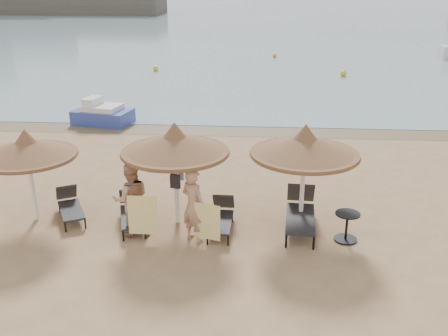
{
  "coord_description": "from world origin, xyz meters",
  "views": [
    {
      "loc": [
        2.18,
        -10.39,
        5.93
      ],
      "look_at": [
        1.32,
        1.2,
        1.48
      ],
      "focal_mm": 40.0,
      "sensor_mm": 36.0,
      "label": 1
    }
  ],
  "objects_px": {
    "palapa_center": "(175,144)",
    "lounger_far_right": "(300,211)",
    "lounger_far_left": "(70,205)",
    "person_left": "(131,194)",
    "palapa_right": "(305,146)",
    "lounger_near_right": "(221,216)",
    "pedal_boat": "(102,114)",
    "lounger_near_left": "(132,211)",
    "palapa_left": "(27,149)",
    "side_table": "(346,228)",
    "person_right": "(193,199)"
  },
  "relations": [
    {
      "from": "palapa_left",
      "to": "lounger_far_right",
      "type": "relative_size",
      "value": 1.15
    },
    {
      "from": "lounger_far_left",
      "to": "side_table",
      "type": "distance_m",
      "value": 7.13
    },
    {
      "from": "lounger_far_left",
      "to": "person_left",
      "type": "relative_size",
      "value": 0.77
    },
    {
      "from": "pedal_boat",
      "to": "lounger_far_left",
      "type": "bearing_deg",
      "value": -66.17
    },
    {
      "from": "lounger_near_left",
      "to": "palapa_right",
      "type": "bearing_deg",
      "value": -13.66
    },
    {
      "from": "palapa_left",
      "to": "palapa_center",
      "type": "xyz_separation_m",
      "value": [
        3.71,
        0.11,
        0.18
      ]
    },
    {
      "from": "palapa_center",
      "to": "palapa_right",
      "type": "height_order",
      "value": "palapa_center"
    },
    {
      "from": "lounger_far_right",
      "to": "palapa_right",
      "type": "bearing_deg",
      "value": 81.92
    },
    {
      "from": "palapa_center",
      "to": "lounger_near_right",
      "type": "distance_m",
      "value": 2.16
    },
    {
      "from": "palapa_right",
      "to": "pedal_boat",
      "type": "xyz_separation_m",
      "value": [
        -7.9,
        8.94,
        -1.71
      ]
    },
    {
      "from": "person_left",
      "to": "pedal_boat",
      "type": "xyz_separation_m",
      "value": [
        -3.76,
        9.74,
        -0.67
      ]
    },
    {
      "from": "lounger_near_right",
      "to": "person_right",
      "type": "relative_size",
      "value": 0.77
    },
    {
      "from": "lounger_near_right",
      "to": "person_left",
      "type": "relative_size",
      "value": 0.76
    },
    {
      "from": "person_left",
      "to": "lounger_far_left",
      "type": "bearing_deg",
      "value": -41.27
    },
    {
      "from": "palapa_right",
      "to": "person_right",
      "type": "distance_m",
      "value": 2.99
    },
    {
      "from": "side_table",
      "to": "person_right",
      "type": "height_order",
      "value": "person_right"
    },
    {
      "from": "palapa_center",
      "to": "lounger_near_left",
      "type": "distance_m",
      "value": 2.13
    },
    {
      "from": "palapa_right",
      "to": "lounger_near_left",
      "type": "distance_m",
      "value": 4.67
    },
    {
      "from": "side_table",
      "to": "lounger_near_right",
      "type": "bearing_deg",
      "value": 172.3
    },
    {
      "from": "side_table",
      "to": "lounger_near_left",
      "type": "bearing_deg",
      "value": 174.54
    },
    {
      "from": "side_table",
      "to": "pedal_boat",
      "type": "relative_size",
      "value": 0.27
    },
    {
      "from": "palapa_left",
      "to": "person_left",
      "type": "bearing_deg",
      "value": -12.4
    },
    {
      "from": "lounger_near_left",
      "to": "side_table",
      "type": "bearing_deg",
      "value": -22.1
    },
    {
      "from": "palapa_center",
      "to": "lounger_far_right",
      "type": "height_order",
      "value": "palapa_center"
    },
    {
      "from": "person_right",
      "to": "lounger_far_left",
      "type": "bearing_deg",
      "value": 19.79
    },
    {
      "from": "palapa_center",
      "to": "lounger_near_left",
      "type": "relative_size",
      "value": 1.5
    },
    {
      "from": "person_right",
      "to": "palapa_right",
      "type": "bearing_deg",
      "value": -122.6
    },
    {
      "from": "pedal_boat",
      "to": "person_right",
      "type": "bearing_deg",
      "value": -49.91
    },
    {
      "from": "lounger_far_left",
      "to": "lounger_near_right",
      "type": "height_order",
      "value": "lounger_near_right"
    },
    {
      "from": "lounger_near_left",
      "to": "pedal_boat",
      "type": "bearing_deg",
      "value": 94.75
    },
    {
      "from": "palapa_right",
      "to": "lounger_near_right",
      "type": "xyz_separation_m",
      "value": [
        -2.0,
        -0.33,
        -1.8
      ]
    },
    {
      "from": "palapa_center",
      "to": "person_right",
      "type": "height_order",
      "value": "palapa_center"
    },
    {
      "from": "lounger_near_left",
      "to": "lounger_far_right",
      "type": "bearing_deg",
      "value": -14.84
    },
    {
      "from": "palapa_right",
      "to": "lounger_near_left",
      "type": "relative_size",
      "value": 1.49
    },
    {
      "from": "palapa_center",
      "to": "person_right",
      "type": "xyz_separation_m",
      "value": [
        0.55,
        -0.9,
        -1.06
      ]
    },
    {
      "from": "lounger_far_left",
      "to": "lounger_far_right",
      "type": "height_order",
      "value": "lounger_far_right"
    },
    {
      "from": "lounger_far_left",
      "to": "lounger_near_left",
      "type": "relative_size",
      "value": 0.92
    },
    {
      "from": "lounger_near_left",
      "to": "person_left",
      "type": "distance_m",
      "value": 0.95
    },
    {
      "from": "side_table",
      "to": "person_right",
      "type": "xyz_separation_m",
      "value": [
        -3.65,
        -0.26,
        0.73
      ]
    },
    {
      "from": "person_left",
      "to": "person_right",
      "type": "bearing_deg",
      "value": 155.56
    },
    {
      "from": "palapa_right",
      "to": "palapa_center",
      "type": "bearing_deg",
      "value": -178.29
    },
    {
      "from": "lounger_near_right",
      "to": "lounger_far_right",
      "type": "xyz_separation_m",
      "value": [
        1.98,
        0.24,
        0.1
      ]
    },
    {
      "from": "person_left",
      "to": "palapa_right",
      "type": "bearing_deg",
      "value": 173.62
    },
    {
      "from": "lounger_far_left",
      "to": "lounger_near_left",
      "type": "bearing_deg",
      "value": -36.71
    },
    {
      "from": "person_left",
      "to": "person_right",
      "type": "distance_m",
      "value": 1.55
    },
    {
      "from": "lounger_far_left",
      "to": "lounger_far_right",
      "type": "bearing_deg",
      "value": -29.24
    },
    {
      "from": "lounger_near_left",
      "to": "person_left",
      "type": "height_order",
      "value": "person_left"
    },
    {
      "from": "lounger_near_right",
      "to": "person_left",
      "type": "bearing_deg",
      "value": -166.12
    },
    {
      "from": "palapa_right",
      "to": "lounger_near_right",
      "type": "bearing_deg",
      "value": -170.74
    },
    {
      "from": "palapa_left",
      "to": "lounger_far_left",
      "type": "xyz_separation_m",
      "value": [
        0.82,
        0.25,
        -1.63
      ]
    }
  ]
}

